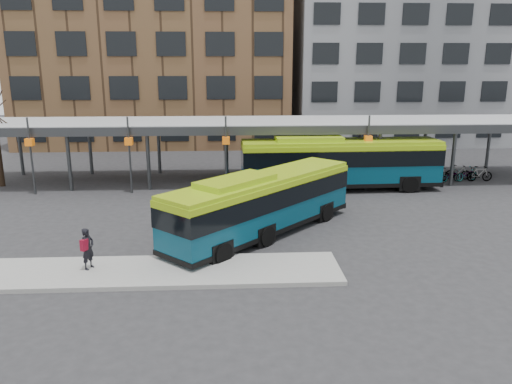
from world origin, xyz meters
name	(u,v)px	position (x,y,z in m)	size (l,w,h in m)	color
ground	(292,244)	(0.00, 0.00, 0.00)	(120.00, 120.00, 0.00)	#28282B
boarding_island	(162,272)	(-5.50, -3.00, 0.09)	(14.00, 3.00, 0.18)	gray
canopy	(269,124)	(-0.06, 12.87, 3.91)	(40.00, 6.53, 4.80)	#999B9E
building_brick	(157,32)	(-10.00, 32.00, 11.00)	(26.00, 14.00, 22.00)	brown
building_grey	(408,43)	(16.00, 32.00, 10.00)	(24.00, 14.00, 20.00)	slate
bus_front	(262,202)	(-1.26, 1.38, 1.62)	(9.54, 9.77, 3.11)	#073A4F
bus_rear	(340,162)	(4.29, 9.96, 1.82)	(12.77, 3.18, 3.50)	#073A4F
pedestrian	(88,248)	(-8.34, -2.75, 1.02)	(0.61, 0.71, 1.65)	black
bike_rack	(455,174)	(12.85, 11.84, 0.49)	(5.45, 1.47, 1.07)	slate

